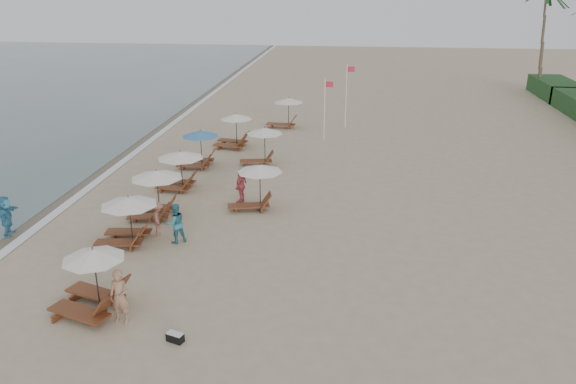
# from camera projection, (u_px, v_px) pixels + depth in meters

# --- Properties ---
(ground) EXTENTS (160.00, 160.00, 0.00)m
(ground) POSITION_uv_depth(u_px,v_px,m) (275.00, 264.00, 22.10)
(ground) COLOR tan
(ground) RESTS_ON ground
(wet_sand_band) EXTENTS (3.20, 140.00, 0.01)m
(wet_sand_band) POSITION_uv_depth(u_px,v_px,m) (87.00, 172.00, 32.78)
(wet_sand_band) COLOR #6B5E4C
(wet_sand_band) RESTS_ON ground
(foam_line) EXTENTS (0.50, 140.00, 0.02)m
(foam_line) POSITION_uv_depth(u_px,v_px,m) (109.00, 173.00, 32.63)
(foam_line) COLOR white
(foam_line) RESTS_ON ground
(lounger_station_0) EXTENTS (2.69, 2.67, 2.30)m
(lounger_station_0) POSITION_uv_depth(u_px,v_px,m) (88.00, 284.00, 18.68)
(lounger_station_0) COLOR brown
(lounger_station_0) RESTS_ON ground
(lounger_station_1) EXTENTS (2.66, 2.38, 2.08)m
(lounger_station_1) POSITION_uv_depth(u_px,v_px,m) (125.00, 219.00, 23.53)
(lounger_station_1) COLOR brown
(lounger_station_1) RESTS_ON ground
(lounger_station_2) EXTENTS (2.65, 2.41, 2.30)m
(lounger_station_2) POSITION_uv_depth(u_px,v_px,m) (154.00, 193.00, 26.13)
(lounger_station_2) COLOR brown
(lounger_station_2) RESTS_ON ground
(lounger_station_3) EXTENTS (2.60, 2.45, 2.08)m
(lounger_station_3) POSITION_uv_depth(u_px,v_px,m) (178.00, 168.00, 29.72)
(lounger_station_3) COLOR brown
(lounger_station_3) RESTS_ON ground
(lounger_station_4) EXTENTS (2.57, 2.22, 2.24)m
(lounger_station_4) POSITION_uv_depth(u_px,v_px,m) (197.00, 149.00, 33.35)
(lounger_station_4) COLOR brown
(lounger_station_4) RESTS_ON ground
(lounger_station_5) EXTENTS (2.64, 2.31, 2.27)m
(lounger_station_5) POSITION_uv_depth(u_px,v_px,m) (233.00, 132.00, 37.37)
(lounger_station_5) COLOR brown
(lounger_station_5) RESTS_ON ground
(inland_station_0) EXTENTS (2.77, 2.24, 2.22)m
(inland_station_0) POSITION_uv_depth(u_px,v_px,m) (255.00, 183.00, 26.97)
(inland_station_0) COLOR brown
(inland_station_0) RESTS_ON ground
(inland_station_1) EXTENTS (2.71, 2.24, 2.22)m
(inland_station_1) POSITION_uv_depth(u_px,v_px,m) (261.00, 142.00, 33.74)
(inland_station_1) COLOR brown
(inland_station_1) RESTS_ON ground
(inland_station_2) EXTENTS (2.86, 2.24, 2.22)m
(inland_station_2) POSITION_uv_depth(u_px,v_px,m) (285.00, 111.00, 42.38)
(inland_station_2) COLOR brown
(inland_station_2) RESTS_ON ground
(beachgoer_near) EXTENTS (0.70, 0.48, 1.86)m
(beachgoer_near) POSITION_uv_depth(u_px,v_px,m) (120.00, 297.00, 18.05)
(beachgoer_near) COLOR #9D7055
(beachgoer_near) RESTS_ON ground
(beachgoer_mid_a) EXTENTS (1.09, 1.05, 1.76)m
(beachgoer_mid_a) POSITION_uv_depth(u_px,v_px,m) (175.00, 223.00, 23.66)
(beachgoer_mid_a) COLOR teal
(beachgoer_mid_a) RESTS_ON ground
(beachgoer_mid_b) EXTENTS (0.93, 1.14, 1.53)m
(beachgoer_mid_b) POSITION_uv_depth(u_px,v_px,m) (158.00, 219.00, 24.41)
(beachgoer_mid_b) COLOR #8F5849
(beachgoer_mid_b) RESTS_ON ground
(beachgoer_far_a) EXTENTS (0.71, 1.13, 1.79)m
(beachgoer_far_a) POSITION_uv_depth(u_px,v_px,m) (241.00, 186.00, 27.97)
(beachgoer_far_a) COLOR #B74953
(beachgoer_far_a) RESTS_ON ground
(waterline_walker) EXTENTS (0.92, 1.76, 1.81)m
(waterline_walker) POSITION_uv_depth(u_px,v_px,m) (6.00, 216.00, 24.36)
(waterline_walker) COLOR teal
(waterline_walker) RESTS_ON ground
(duffel_bag) EXTENTS (0.59, 0.43, 0.30)m
(duffel_bag) POSITION_uv_depth(u_px,v_px,m) (175.00, 337.00, 17.31)
(duffel_bag) COLOR black
(duffel_bag) RESTS_ON ground
(flag_pole_near) EXTENTS (0.59, 0.08, 4.29)m
(flag_pole_near) POSITION_uv_depth(u_px,v_px,m) (325.00, 106.00, 38.69)
(flag_pole_near) COLOR silver
(flag_pole_near) RESTS_ON ground
(flag_pole_far) EXTENTS (0.59, 0.08, 4.81)m
(flag_pole_far) POSITION_uv_depth(u_px,v_px,m) (347.00, 93.00, 41.83)
(flag_pole_far) COLOR silver
(flag_pole_far) RESTS_ON ground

